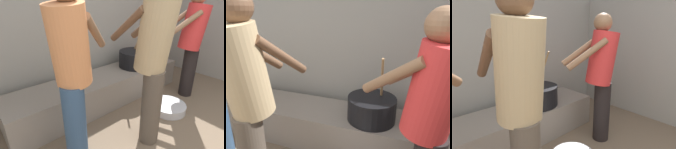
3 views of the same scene
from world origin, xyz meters
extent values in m
cube|color=gray|center=(0.00, 2.61, 0.96)|extent=(4.96, 0.20, 1.92)
cube|color=slate|center=(0.15, 2.09, 0.21)|extent=(2.68, 0.60, 0.42)
cylinder|color=black|center=(0.75, 2.06, 0.54)|extent=(0.51, 0.51, 0.25)
cylinder|color=#937047|center=(0.84, 2.06, 0.87)|extent=(0.04, 0.26, 0.51)
cylinder|color=navy|center=(-0.70, 1.43, 0.39)|extent=(0.20, 0.20, 0.78)
cylinder|color=#D17F4C|center=(-0.68, 1.45, 1.10)|extent=(0.49, 0.47, 0.67)
cylinder|color=brown|center=(-0.41, 1.49, 1.16)|extent=(0.42, 0.35, 0.36)
cylinder|color=brown|center=(-0.57, 1.70, 1.16)|extent=(0.42, 0.35, 0.36)
cylinder|color=#4C4238|center=(0.01, 1.14, 0.40)|extent=(0.20, 0.20, 0.80)
cylinder|color=tan|center=(0.01, 1.17, 1.13)|extent=(0.35, 0.43, 0.69)
cylinder|color=brown|center=(0.18, 1.40, 1.20)|extent=(0.14, 0.49, 0.37)
cylinder|color=brown|center=(-0.08, 1.43, 1.20)|extent=(0.14, 0.49, 0.37)
cylinder|color=black|center=(1.26, 1.41, 0.38)|extent=(0.20, 0.20, 0.75)
cylinder|color=red|center=(1.23, 1.43, 1.05)|extent=(0.48, 0.45, 0.64)
cylinder|color=brown|center=(1.10, 1.67, 1.12)|extent=(0.43, 0.30, 0.35)
cylinder|color=brown|center=(0.96, 1.43, 1.12)|extent=(0.43, 0.30, 0.35)
cylinder|color=#B7B7BC|center=(0.65, 1.33, 0.05)|extent=(0.47, 0.47, 0.10)
camera|label=1|loc=(-1.31, 0.20, 1.44)|focal=29.36mm
camera|label=2|loc=(1.05, 0.20, 1.53)|focal=31.43mm
camera|label=3|loc=(-0.53, 0.19, 1.38)|focal=29.29mm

